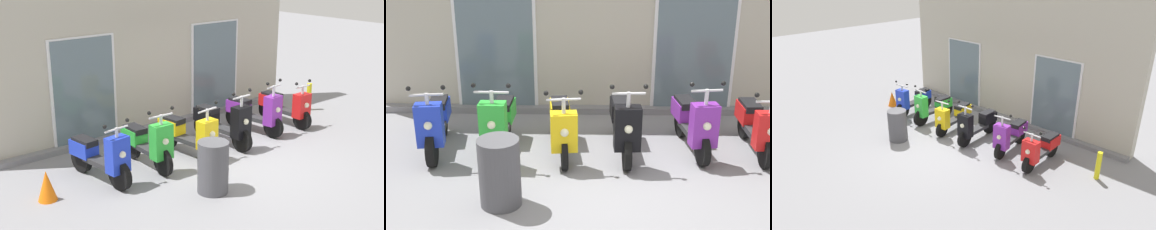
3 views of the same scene
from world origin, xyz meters
TOP-DOWN VIEW (x-y plane):
  - ground_plane at (0.00, 0.00)m, footprint 40.00×40.00m
  - storefront_facade at (0.00, 2.91)m, footprint 8.16×0.50m
  - scooter_blue at (-2.46, 0.98)m, footprint 0.58×1.63m
  - scooter_green at (-1.46, 0.96)m, footprint 0.56×1.59m
  - scooter_yellow at (-0.51, 0.93)m, footprint 0.57×1.57m
  - scooter_black at (0.44, 0.94)m, footprint 0.54×1.65m
  - scooter_purple at (1.52, 1.07)m, footprint 0.57×1.55m
  - scooter_red at (2.49, 1.04)m, footprint 0.53×1.53m
  - traffic_cone at (-3.53, 0.87)m, footprint 0.32×0.32m
  - trash_bin at (-1.21, -0.60)m, footprint 0.53×0.53m
  - curb_bollard at (3.82, 1.40)m, footprint 0.12×0.12m

SIDE VIEW (x-z plane):
  - ground_plane at x=0.00m, z-range 0.00..0.00m
  - traffic_cone at x=-3.53m, z-range 0.00..0.52m
  - curb_bollard at x=3.82m, z-range 0.00..0.70m
  - scooter_red at x=2.49m, z-range -0.13..1.01m
  - trash_bin at x=-1.21m, z-range 0.00..0.90m
  - scooter_blue at x=-2.46m, z-range -0.15..1.08m
  - scooter_yellow at x=-0.51m, z-range -0.13..1.07m
  - scooter_purple at x=1.52m, z-range -0.16..1.12m
  - scooter_black at x=0.44m, z-range -0.15..1.14m
  - scooter_green at x=-1.46m, z-range -0.13..1.13m
  - storefront_facade at x=0.00m, z-range -0.07..3.98m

